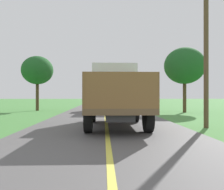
{
  "coord_description": "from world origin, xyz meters",
  "views": [
    {
      "loc": [
        -0.12,
        1.54,
        1.37
      ],
      "look_at": [
        0.32,
        14.2,
        1.4
      ],
      "focal_mm": 38.58,
      "sensor_mm": 36.0,
      "label": 1
    }
  ],
  "objects_px": {
    "utility_pole_roadside": "(206,31)",
    "roadside_tree_far_left": "(37,70)",
    "roadside_tree_near_left": "(185,66)",
    "banana_truck_far": "(111,94)",
    "banana_truck_near": "(115,94)"
  },
  "relations": [
    {
      "from": "roadside_tree_near_left",
      "to": "banana_truck_far",
      "type": "bearing_deg",
      "value": 168.56
    },
    {
      "from": "roadside_tree_far_left",
      "to": "banana_truck_far",
      "type": "bearing_deg",
      "value": -12.42
    },
    {
      "from": "banana_truck_near",
      "to": "roadside_tree_far_left",
      "type": "distance_m",
      "value": 13.04
    },
    {
      "from": "banana_truck_near",
      "to": "roadside_tree_near_left",
      "type": "xyz_separation_m",
      "value": [
        6.06,
        8.41,
        2.32
      ]
    },
    {
      "from": "utility_pole_roadside",
      "to": "roadside_tree_far_left",
      "type": "height_order",
      "value": "utility_pole_roadside"
    },
    {
      "from": "roadside_tree_far_left",
      "to": "roadside_tree_near_left",
      "type": "bearing_deg",
      "value": -11.96
    },
    {
      "from": "utility_pole_roadside",
      "to": "banana_truck_near",
      "type": "bearing_deg",
      "value": 167.57
    },
    {
      "from": "banana_truck_far",
      "to": "roadside_tree_far_left",
      "type": "relative_size",
      "value": 1.18
    },
    {
      "from": "banana_truck_near",
      "to": "banana_truck_far",
      "type": "distance_m",
      "value": 9.62
    },
    {
      "from": "banana_truck_near",
      "to": "utility_pole_roadside",
      "type": "height_order",
      "value": "utility_pole_roadside"
    },
    {
      "from": "roadside_tree_far_left",
      "to": "banana_truck_near",
      "type": "bearing_deg",
      "value": -59.51
    },
    {
      "from": "banana_truck_far",
      "to": "banana_truck_near",
      "type": "bearing_deg",
      "value": -90.59
    },
    {
      "from": "banana_truck_far",
      "to": "utility_pole_roadside",
      "type": "height_order",
      "value": "utility_pole_roadside"
    },
    {
      "from": "banana_truck_near",
      "to": "banana_truck_far",
      "type": "bearing_deg",
      "value": 89.41
    },
    {
      "from": "utility_pole_roadside",
      "to": "roadside_tree_near_left",
      "type": "distance_m",
      "value": 9.53
    }
  ]
}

